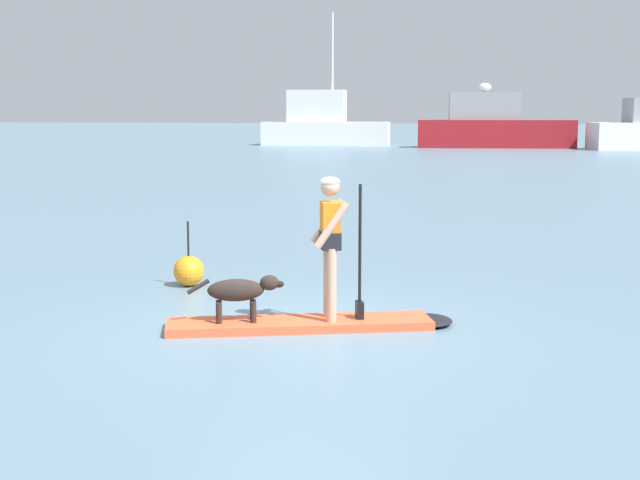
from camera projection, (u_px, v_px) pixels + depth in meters
The scene contains 7 objects.
ground_plane at pixel (300, 328), 10.39m from camera, with size 400.00×400.00×0.00m, color slate.
paddleboard at pixel (319, 323), 10.41m from camera, with size 3.37×1.78×0.10m.
person_paddler at pixel (331, 237), 10.28m from camera, with size 0.68×0.59×1.66m.
dog at pixel (240, 291), 10.24m from camera, with size 1.07×0.47×0.54m.
moored_boat_port at pixel (323, 125), 68.67m from camera, with size 9.90×3.88×10.04m.
moored_boat_starboard at pixel (493, 127), 63.80m from camera, with size 11.32×3.93×4.60m.
marker_buoy at pixel (189, 271), 12.88m from camera, with size 0.44×0.44×0.94m.
Camera 1 is at (2.65, -9.79, 2.49)m, focal length 50.04 mm.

